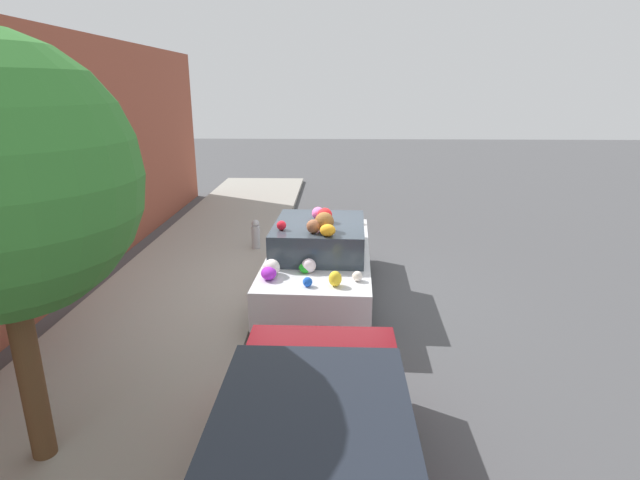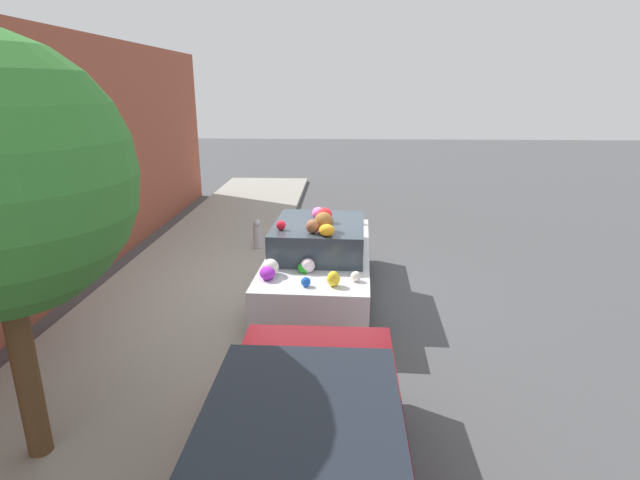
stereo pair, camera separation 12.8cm
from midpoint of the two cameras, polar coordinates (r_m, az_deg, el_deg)
ground_plane at (r=9.69m, az=-0.26°, el=-6.27°), size 60.00×60.00×0.00m
sidewalk_curb at (r=10.12m, az=-15.80°, el=-5.49°), size 24.00×3.20×0.14m
building_facade at (r=10.29m, az=-29.10°, el=7.07°), size 18.00×1.20×4.89m
fire_hydrant at (r=11.99m, az=-7.66°, el=0.67°), size 0.20×0.20×0.70m
art_car at (r=9.37m, az=-0.42°, el=-2.01°), size 4.49×2.00×1.82m
parked_car_plain at (r=4.56m, az=-1.66°, el=-25.40°), size 4.50×1.81×1.49m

